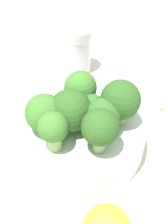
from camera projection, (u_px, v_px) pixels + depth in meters
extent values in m
plane|color=beige|center=(84.00, 147.00, 0.50)|extent=(3.00, 3.00, 0.00)
cylinder|color=silver|center=(84.00, 138.00, 0.49)|extent=(0.16, 0.16, 0.03)
cylinder|color=#7A9E5B|center=(99.00, 141.00, 0.44)|extent=(0.02, 0.02, 0.03)
sphere|color=#28511E|center=(100.00, 127.00, 0.42)|extent=(0.04, 0.04, 0.04)
cylinder|color=#84AD66|center=(54.00, 139.00, 0.44)|extent=(0.02, 0.02, 0.03)
sphere|color=#386B28|center=(53.00, 127.00, 0.43)|extent=(0.04, 0.04, 0.04)
cylinder|color=#8EB770|center=(71.00, 121.00, 0.47)|extent=(0.02, 0.02, 0.02)
sphere|color=#28511E|center=(70.00, 110.00, 0.46)|extent=(0.05, 0.05, 0.05)
cylinder|color=#84AD66|center=(119.00, 113.00, 0.48)|extent=(0.03, 0.03, 0.03)
sphere|color=#28511E|center=(120.00, 100.00, 0.46)|extent=(0.05, 0.05, 0.05)
cylinder|color=#7A9E5B|center=(89.00, 114.00, 0.48)|extent=(0.02, 0.02, 0.02)
sphere|color=#2D5B23|center=(89.00, 105.00, 0.47)|extent=(0.03, 0.03, 0.03)
cylinder|color=#8EB770|center=(46.00, 124.00, 0.47)|extent=(0.02, 0.02, 0.02)
sphere|color=#386B28|center=(44.00, 113.00, 0.45)|extent=(0.05, 0.05, 0.05)
cylinder|color=#7A9E5B|center=(102.00, 126.00, 0.46)|extent=(0.02, 0.02, 0.02)
sphere|color=#2D5B23|center=(102.00, 116.00, 0.45)|extent=(0.04, 0.04, 0.04)
cylinder|color=#7A9E5B|center=(81.00, 99.00, 0.50)|extent=(0.02, 0.02, 0.03)
sphere|color=#386B28|center=(80.00, 87.00, 0.48)|extent=(0.04, 0.04, 0.04)
cylinder|color=#B2B7BC|center=(79.00, 55.00, 0.59)|extent=(0.04, 0.04, 0.06)
cylinder|color=#B7B7BC|center=(79.00, 34.00, 0.57)|extent=(0.04, 0.04, 0.02)
cube|color=#AD7F4C|center=(162.00, 108.00, 0.55)|extent=(0.01, 0.01, 0.01)
cube|color=olive|center=(122.00, 84.00, 0.59)|extent=(0.00, 0.01, 0.01)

